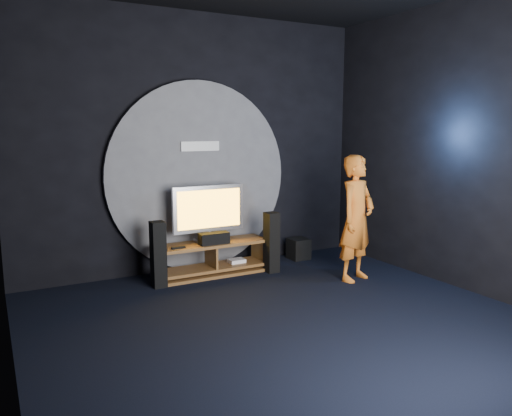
{
  "coord_description": "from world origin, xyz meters",
  "views": [
    {
      "loc": [
        -2.58,
        -3.97,
        1.99
      ],
      "look_at": [
        0.14,
        1.05,
        1.05
      ],
      "focal_mm": 35.0,
      "sensor_mm": 36.0,
      "label": 1
    }
  ],
  "objects": [
    {
      "name": "right_wall",
      "position": [
        2.5,
        0.0,
        1.75
      ],
      "size": [
        0.04,
        5.0,
        3.5
      ],
      "primitive_type": "cube",
      "color": "black",
      "rests_on": "ground"
    },
    {
      "name": "subwoofer",
      "position": [
        1.49,
        2.18,
        0.16
      ],
      "size": [
        0.28,
        0.28,
        0.31
      ],
      "primitive_type": "cube",
      "color": "black",
      "rests_on": "ground"
    },
    {
      "name": "wall_disc_panel",
      "position": [
        0.0,
        2.44,
        1.3
      ],
      "size": [
        2.6,
        0.11,
        2.6
      ],
      "color": "#515156",
      "rests_on": "ground"
    },
    {
      "name": "tv",
      "position": [
        -0.01,
        2.12,
        0.87
      ],
      "size": [
        1.0,
        0.22,
        0.76
      ],
      "color": "#ACADB3",
      "rests_on": "media_console"
    },
    {
      "name": "player",
      "position": [
        1.57,
        0.97,
        0.82
      ],
      "size": [
        0.69,
        0.56,
        1.63
      ],
      "primitive_type": "imported",
      "rotation": [
        0.0,
        0.0,
        0.32
      ],
      "color": "orange",
      "rests_on": "ground"
    },
    {
      "name": "back_wall",
      "position": [
        0.0,
        2.5,
        1.75
      ],
      "size": [
        5.0,
        0.04,
        3.5
      ],
      "primitive_type": "cube",
      "color": "black",
      "rests_on": "ground"
    },
    {
      "name": "center_speaker",
      "position": [
        -0.01,
        1.95,
        0.53
      ],
      "size": [
        0.4,
        0.15,
        0.15
      ],
      "primitive_type": "cube",
      "color": "black",
      "rests_on": "media_console"
    },
    {
      "name": "remote",
      "position": [
        -0.51,
        1.93,
        0.46
      ],
      "size": [
        0.18,
        0.05,
        0.02
      ],
      "primitive_type": "cube",
      "color": "black",
      "rests_on": "media_console"
    },
    {
      "name": "floor",
      "position": [
        0.0,
        0.0,
        0.0
      ],
      "size": [
        5.0,
        5.0,
        0.0
      ],
      "primitive_type": "plane",
      "color": "black",
      "rests_on": "ground"
    },
    {
      "name": "media_console",
      "position": [
        0.0,
        2.05,
        0.19
      ],
      "size": [
        1.54,
        0.45,
        0.45
      ],
      "color": "olive",
      "rests_on": "ground"
    },
    {
      "name": "tower_speaker_right",
      "position": [
        0.78,
        1.79,
        0.42
      ],
      "size": [
        0.17,
        0.18,
        0.83
      ],
      "primitive_type": "cube",
      "color": "black",
      "rests_on": "ground"
    },
    {
      "name": "tower_speaker_left",
      "position": [
        -0.79,
        1.89,
        0.42
      ],
      "size": [
        0.17,
        0.18,
        0.83
      ],
      "primitive_type": "cube",
      "color": "black",
      "rests_on": "ground"
    }
  ]
}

